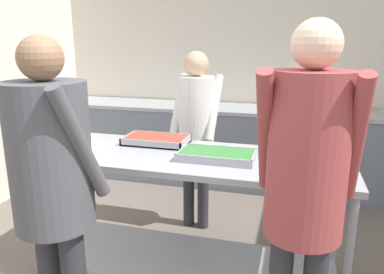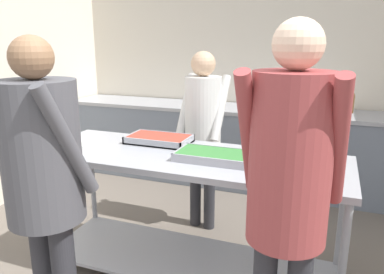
{
  "view_description": "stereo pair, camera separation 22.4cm",
  "coord_description": "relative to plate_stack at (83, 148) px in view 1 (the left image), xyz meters",
  "views": [
    {
      "loc": [
        0.62,
        -1.2,
        1.69
      ],
      "look_at": [
        -0.06,
        1.22,
        1.03
      ],
      "focal_mm": 35.0,
      "sensor_mm": 36.0,
      "label": 1
    },
    {
      "loc": [
        0.83,
        -1.13,
        1.69
      ],
      "look_at": [
        -0.06,
        1.22,
        1.03
      ],
      "focal_mm": 35.0,
      "sensor_mm": 36.0,
      "label": 2
    }
  ],
  "objects": [
    {
      "name": "wall_rear",
      "position": [
        0.78,
        2.42,
        0.37
      ],
      "size": [
        4.77,
        0.06,
        2.65
      ],
      "color": "beige",
      "rests_on": "ground_plane"
    },
    {
      "name": "back_counter",
      "position": [
        0.78,
        2.05,
        -0.49
      ],
      "size": [
        4.61,
        0.65,
        0.93
      ],
      "color": "slate",
      "rests_on": "ground_plane"
    },
    {
      "name": "serving_counter",
      "position": [
        0.72,
        0.14,
        -0.33
      ],
      "size": [
        2.15,
        0.74,
        0.93
      ],
      "color": "#9EA0A8",
      "rests_on": "ground_plane"
    },
    {
      "name": "plate_stack",
      "position": [
        0.0,
        0.0,
        0.0
      ],
      "size": [
        0.28,
        0.28,
        0.06
      ],
      "color": "white",
      "rests_on": "serving_counter"
    },
    {
      "name": "serving_tray_vegetables",
      "position": [
        0.41,
        0.35,
        -0.0
      ],
      "size": [
        0.47,
        0.28,
        0.05
      ],
      "color": "#9EA0A8",
      "rests_on": "serving_counter"
    },
    {
      "name": "serving_tray_roast",
      "position": [
        0.93,
        0.1,
        -0.0
      ],
      "size": [
        0.49,
        0.28,
        0.05
      ],
      "color": "#9EA0A8",
      "rests_on": "serving_counter"
    },
    {
      "name": "sauce_pan",
      "position": [
        1.39,
        0.06,
        0.0
      ],
      "size": [
        0.37,
        0.23,
        0.06
      ],
      "color": "#9EA0A8",
      "rests_on": "serving_counter"
    },
    {
      "name": "guest_serving_left",
      "position": [
        0.27,
        -0.71,
        0.09
      ],
      "size": [
        0.54,
        0.42,
        1.71
      ],
      "color": "#2D2D33",
      "rests_on": "ground_plane"
    },
    {
      "name": "guest_serving_right",
      "position": [
        1.46,
        -0.54,
        0.14
      ],
      "size": [
        0.46,
        0.35,
        1.78
      ],
      "color": "#2D2D33",
      "rests_on": "ground_plane"
    },
    {
      "name": "cook_behind_counter",
      "position": [
        0.57,
        0.89,
        0.03
      ],
      "size": [
        0.44,
        0.35,
        1.6
      ],
      "color": "#2D2D33",
      "rests_on": "ground_plane"
    },
    {
      "name": "water_bottle",
      "position": [
        1.8,
        2.15,
        0.1
      ],
      "size": [
        0.06,
        0.06,
        0.29
      ],
      "color": "brown",
      "rests_on": "back_counter"
    }
  ]
}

